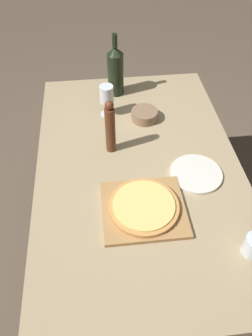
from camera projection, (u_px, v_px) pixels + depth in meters
name	position (u px, v px, depth m)	size (l,w,h in m)	color
ground_plane	(135.00, 247.00, 2.04)	(12.00, 12.00, 0.00)	brown
dining_table	(138.00, 178.00, 1.57)	(0.94, 1.49, 0.74)	#9E8966
cutting_board	(144.00, 209.00, 1.32)	(0.33, 0.30, 0.02)	#A87A47
pizza	(144.00, 206.00, 1.31)	(0.28, 0.28, 0.02)	#C68947
wine_bottle	(115.00, 70.00, 1.79)	(0.09, 0.09, 0.35)	black
pepper_mill	(110.00, 128.00, 1.48)	(0.05, 0.05, 0.28)	#5B2D19
wine_glass	(107.00, 95.00, 1.67)	(0.07, 0.07, 0.17)	silver
small_bowl	(144.00, 115.00, 1.71)	(0.14, 0.14, 0.05)	#84664C
dinner_plate	(196.00, 174.00, 1.46)	(0.23, 0.23, 0.01)	silver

